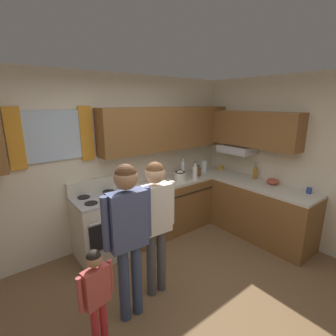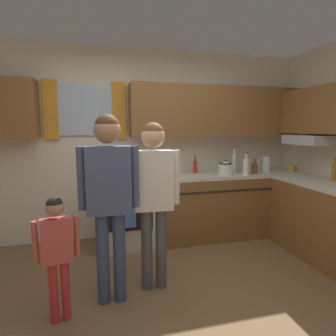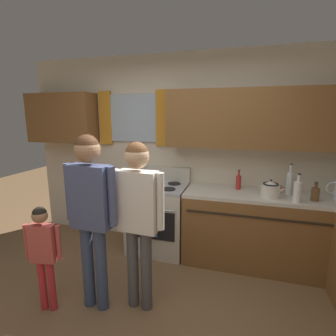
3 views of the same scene
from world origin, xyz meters
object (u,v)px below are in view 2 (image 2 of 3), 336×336
(water_pitcher, at_px, (266,164))
(stovetop_kettle, at_px, (225,168))
(mug_mustard_yellow, at_px, (292,168))
(adult_in_plaid, at_px, (153,187))
(bottle_sauce_red, at_px, (195,167))
(bottle_squat_brown, at_px, (254,168))
(stove_oven, at_px, (125,210))
(small_child, at_px, (57,245))
(cup_terracotta, at_px, (226,169))
(bottle_milk_white, at_px, (246,166))
(bottle_tall_clear, at_px, (234,163))
(bottle_oil_amber, at_px, (334,172))
(adult_holding_child, at_px, (109,187))

(water_pitcher, bearing_deg, stovetop_kettle, -168.87)
(mug_mustard_yellow, distance_m, adult_in_plaid, 2.50)
(bottle_sauce_red, xyz_separation_m, mug_mustard_yellow, (1.45, -0.19, -0.05))
(bottle_squat_brown, xyz_separation_m, adult_in_plaid, (-1.64, -0.98, 0.02))
(stove_oven, xyz_separation_m, small_child, (-0.64, -1.36, 0.17))
(mug_mustard_yellow, height_order, stovetop_kettle, stovetop_kettle)
(cup_terracotta, bearing_deg, stovetop_kettle, -117.70)
(small_child, bearing_deg, adult_in_plaid, 18.82)
(stove_oven, distance_m, bottle_milk_white, 1.72)
(bottle_sauce_red, height_order, small_child, bottle_sauce_red)
(bottle_tall_clear, height_order, cup_terracotta, bottle_tall_clear)
(bottle_oil_amber, xyz_separation_m, small_child, (-3.10, -0.53, -0.37))
(bottle_squat_brown, xyz_separation_m, bottle_milk_white, (-0.20, -0.11, 0.04))
(bottle_oil_amber, xyz_separation_m, cup_terracotta, (-0.97, 0.95, -0.07))
(bottle_oil_amber, bearing_deg, mug_mustard_yellow, 89.33)
(water_pitcher, xyz_separation_m, adult_holding_child, (-2.31, -1.22, 0.03))
(bottle_tall_clear, relative_size, bottle_oil_amber, 1.28)
(bottle_sauce_red, distance_m, mug_mustard_yellow, 1.46)
(stove_oven, bearing_deg, cup_terracotta, 4.38)
(bottle_squat_brown, height_order, bottle_oil_amber, bottle_oil_amber)
(stove_oven, relative_size, bottle_milk_white, 3.51)
(stovetop_kettle, xyz_separation_m, water_pitcher, (0.71, 0.14, 0.02))
(adult_in_plaid, bearing_deg, bottle_tall_clear, 38.89)
(bottle_milk_white, bearing_deg, bottle_tall_clear, 98.69)
(bottle_squat_brown, height_order, bottle_sauce_red, bottle_sauce_red)
(bottle_tall_clear, distance_m, adult_holding_child, 2.20)
(bottle_oil_amber, bearing_deg, bottle_milk_white, 143.57)
(bottle_squat_brown, distance_m, cup_terracotta, 0.40)
(bottle_oil_amber, relative_size, adult_in_plaid, 0.18)
(bottle_milk_white, height_order, adult_in_plaid, adult_in_plaid)
(stove_oven, height_order, adult_holding_child, adult_holding_child)
(bottle_squat_brown, bearing_deg, stovetop_kettle, -178.21)
(stovetop_kettle, bearing_deg, bottle_oil_amber, -33.12)
(bottle_sauce_red, bearing_deg, adult_in_plaid, -124.83)
(stove_oven, distance_m, bottle_oil_amber, 2.65)
(bottle_squat_brown, relative_size, mug_mustard_yellow, 1.71)
(mug_mustard_yellow, distance_m, stovetop_kettle, 1.10)
(bottle_squat_brown, height_order, bottle_tall_clear, bottle_tall_clear)
(adult_holding_child, bearing_deg, stove_oven, 79.20)
(bottle_oil_amber, bearing_deg, bottle_tall_clear, 134.86)
(bottle_milk_white, relative_size, bottle_tall_clear, 0.85)
(bottle_squat_brown, distance_m, adult_holding_child, 2.32)
(cup_terracotta, distance_m, mug_mustard_yellow, 0.99)
(bottle_squat_brown, height_order, adult_in_plaid, adult_in_plaid)
(stovetop_kettle, relative_size, water_pitcher, 1.24)
(bottle_tall_clear, distance_m, adult_in_plaid, 1.80)
(bottle_milk_white, height_order, bottle_oil_amber, bottle_milk_white)
(cup_terracotta, relative_size, small_child, 0.11)
(mug_mustard_yellow, height_order, adult_holding_child, adult_holding_child)
(bottle_sauce_red, distance_m, stovetop_kettle, 0.43)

